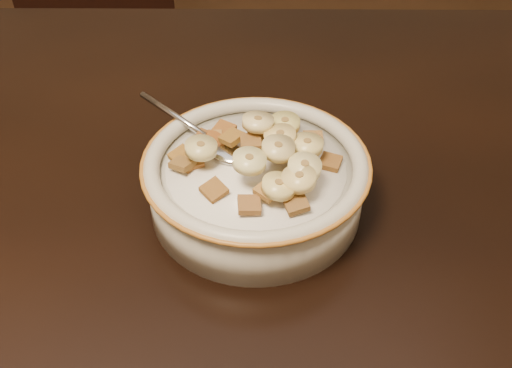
{
  "coord_description": "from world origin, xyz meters",
  "views": [
    {
      "loc": [
        0.24,
        -0.46,
        1.16
      ],
      "look_at": [
        0.26,
        -0.03,
        0.78
      ],
      "focal_mm": 40.0,
      "sensor_mm": 36.0,
      "label": 1
    }
  ],
  "objects_px": {
    "chair": "(94,85)",
    "spoon": "(229,151)",
    "table": "(17,205)",
    "cereal_bowl": "(256,187)"
  },
  "relations": [
    {
      "from": "table",
      "to": "cereal_bowl",
      "type": "distance_m",
      "value": 0.26
    },
    {
      "from": "table",
      "to": "chair",
      "type": "relative_size",
      "value": 1.63
    },
    {
      "from": "table",
      "to": "cereal_bowl",
      "type": "xyz_separation_m",
      "value": [
        0.26,
        -0.03,
        0.05
      ]
    },
    {
      "from": "chair",
      "to": "spoon",
      "type": "distance_m",
      "value": 0.9
    },
    {
      "from": "cereal_bowl",
      "to": "table",
      "type": "bearing_deg",
      "value": 173.19
    },
    {
      "from": "table",
      "to": "chair",
      "type": "height_order",
      "value": "chair"
    },
    {
      "from": "table",
      "to": "cereal_bowl",
      "type": "height_order",
      "value": "cereal_bowl"
    },
    {
      "from": "table",
      "to": "chair",
      "type": "distance_m",
      "value": 0.8
    },
    {
      "from": "spoon",
      "to": "table",
      "type": "bearing_deg",
      "value": -52.39
    },
    {
      "from": "chair",
      "to": "spoon",
      "type": "height_order",
      "value": "chair"
    }
  ]
}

